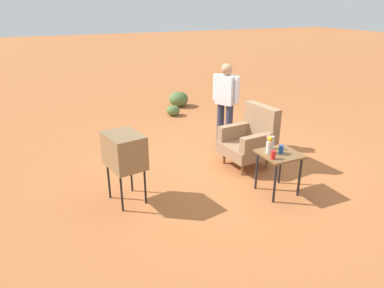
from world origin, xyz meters
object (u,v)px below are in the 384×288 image
object	(u,v)px
armchair	(251,138)
tv_on_stand	(124,151)
soda_can_blue	(281,149)
side_table	(279,159)
bottle_short_clear	(272,143)
soda_can_red	(273,155)
person_standing	(226,100)
flower_vase	(269,144)

from	to	relation	value
armchair	tv_on_stand	world-z (taller)	armchair
tv_on_stand	soda_can_blue	bearing A→B (deg)	71.05
side_table	bottle_short_clear	size ratio (longest dim) A/B	3.23
armchair	side_table	size ratio (longest dim) A/B	1.64
bottle_short_clear	soda_can_red	bearing A→B (deg)	-33.38
side_table	armchair	bearing A→B (deg)	169.46
soda_can_red	tv_on_stand	bearing A→B (deg)	-113.99
person_standing	bottle_short_clear	size ratio (longest dim) A/B	8.20
soda_can_red	flower_vase	xyz separation A→B (m)	(-0.20, 0.07, 0.09)
soda_can_blue	armchair	bearing A→B (deg)	169.97
armchair	soda_can_red	xyz separation A→B (m)	(1.14, -0.41, 0.21)
tv_on_stand	soda_can_blue	world-z (taller)	tv_on_stand
bottle_short_clear	flower_vase	xyz separation A→B (m)	(0.11, -0.13, 0.05)
tv_on_stand	soda_can_red	bearing A→B (deg)	66.01
armchair	soda_can_red	distance (m)	1.23
side_table	person_standing	size ratio (longest dim) A/B	0.39
flower_vase	soda_can_blue	bearing A→B (deg)	61.56
soda_can_blue	soda_can_red	size ratio (longest dim) A/B	1.00
bottle_short_clear	armchair	bearing A→B (deg)	166.24
person_standing	soda_can_red	world-z (taller)	person_standing
person_standing	soda_can_blue	world-z (taller)	person_standing
person_standing	bottle_short_clear	distance (m)	1.86
bottle_short_clear	flower_vase	world-z (taller)	flower_vase
side_table	flower_vase	bearing A→B (deg)	-116.25
soda_can_red	person_standing	bearing A→B (deg)	167.75
tv_on_stand	bottle_short_clear	size ratio (longest dim) A/B	5.15
person_standing	soda_can_blue	size ratio (longest dim) A/B	13.44
side_table	bottle_short_clear	bearing A→B (deg)	-175.77
person_standing	bottle_short_clear	bearing A→B (deg)	-8.07
armchair	side_table	xyz separation A→B (m)	(1.01, -0.19, 0.05)
tv_on_stand	flower_vase	bearing A→B (deg)	71.85
soda_can_red	flower_vase	world-z (taller)	flower_vase
side_table	flower_vase	distance (m)	0.29
tv_on_stand	person_standing	xyz separation A→B (m)	(-1.30, 2.36, 0.16)
tv_on_stand	soda_can_blue	distance (m)	2.25
armchair	side_table	world-z (taller)	armchair
side_table	person_standing	distance (m)	2.07
flower_vase	tv_on_stand	bearing A→B (deg)	-108.15
side_table	soda_can_blue	distance (m)	0.16
flower_vase	bottle_short_clear	bearing A→B (deg)	130.67
side_table	soda_can_blue	size ratio (longest dim) A/B	5.30
armchair	soda_can_blue	xyz separation A→B (m)	(1.02, -0.18, 0.21)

